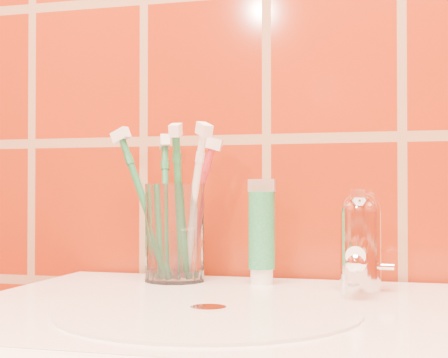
# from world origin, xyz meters

# --- Properties ---
(glass_tumbler) EXTENTS (0.09, 0.09, 0.13)m
(glass_tumbler) POSITION_xyz_m (-0.11, 1.12, 0.91)
(glass_tumbler) COLOR white
(glass_tumbler) RESTS_ON pedestal_sink
(toothpaste_tube) EXTENTS (0.04, 0.03, 0.13)m
(toothpaste_tube) POSITION_xyz_m (0.01, 1.12, 0.91)
(toothpaste_tube) COLOR white
(toothpaste_tube) RESTS_ON pedestal_sink
(faucet) EXTENTS (0.05, 0.11, 0.12)m
(faucet) POSITION_xyz_m (0.14, 1.09, 0.91)
(faucet) COLOR white
(faucet) RESTS_ON pedestal_sink
(toothbrush_0) EXTENTS (0.14, 0.13, 0.21)m
(toothbrush_0) POSITION_xyz_m (-0.15, 1.12, 0.95)
(toothbrush_0) COLOR #1C693C
(toothbrush_0) RESTS_ON glass_tumbler
(toothbrush_1) EXTENTS (0.09, 0.08, 0.20)m
(toothbrush_1) POSITION_xyz_m (-0.08, 1.14, 0.94)
(toothbrush_1) COLOR #B0252E
(toothbrush_1) RESTS_ON glass_tumbler
(toothbrush_2) EXTENTS (0.08, 0.12, 0.21)m
(toothbrush_2) POSITION_xyz_m (-0.13, 1.14, 0.95)
(toothbrush_2) COLOR #207B44
(toothbrush_2) RESTS_ON glass_tumbler
(toothbrush_3) EXTENTS (0.14, 0.14, 0.22)m
(toothbrush_3) POSITION_xyz_m (-0.08, 1.11, 0.95)
(toothbrush_3) COLOR white
(toothbrush_3) RESTS_ON glass_tumbler
(toothbrush_4) EXTENTS (0.04, 0.12, 0.22)m
(toothbrush_4) POSITION_xyz_m (-0.09, 1.10, 0.95)
(toothbrush_4) COLOR #1E723C
(toothbrush_4) RESTS_ON glass_tumbler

